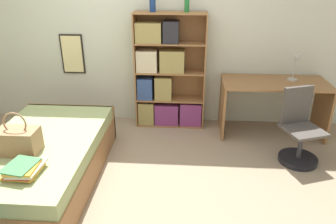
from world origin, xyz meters
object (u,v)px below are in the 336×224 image
(book_stack_on_bed, at_px, (24,169))
(desk, at_px, (273,97))
(bed, at_px, (43,159))
(bottle_green, at_px, (153,4))
(bottle_brown, at_px, (187,4))
(bookcase, at_px, (165,79))
(handbag, at_px, (18,141))
(desk_lamp, at_px, (298,60))
(desk_chair, at_px, (298,139))

(book_stack_on_bed, height_order, desk, desk)
(bed, height_order, bottle_green, bottle_green)
(bottle_green, height_order, bottle_brown, bottle_brown)
(bookcase, bearing_deg, handbag, -127.66)
(book_stack_on_bed, xyz_separation_m, desk, (2.53, 1.83, 0.02))
(handbag, height_order, desk, handbag)
(bottle_brown, height_order, desk, bottle_brown)
(bed, height_order, handbag, handbag)
(handbag, xyz_separation_m, bookcase, (1.28, 1.66, 0.10))
(bookcase, height_order, bottle_brown, bottle_brown)
(bed, height_order, bookcase, bookcase)
(bottle_green, height_order, desk_lamp, bottle_green)
(bottle_brown, bearing_deg, bed, -136.02)
(desk, distance_m, desk_lamp, 0.56)
(book_stack_on_bed, bearing_deg, bed, 101.59)
(desk_lamp, bearing_deg, bottle_green, 177.69)
(bed, height_order, desk_lamp, desk_lamp)
(bed, distance_m, handbag, 0.44)
(desk_lamp, bearing_deg, bookcase, 177.11)
(bookcase, relative_size, bottle_green, 6.39)
(bottle_brown, relative_size, desk, 0.19)
(bottle_green, relative_size, bottle_brown, 0.97)
(bottle_brown, relative_size, desk_chair, 0.29)
(bed, distance_m, bookcase, 1.91)
(bed, bearing_deg, book_stack_on_bed, -78.41)
(handbag, distance_m, desk_lamp, 3.41)
(bookcase, bearing_deg, desk_lamp, -2.89)
(bed, xyz_separation_m, book_stack_on_bed, (0.12, -0.59, 0.28))
(desk_chair, bearing_deg, bottle_green, 154.75)
(desk_lamp, xyz_separation_m, desk_chair, (-0.09, -0.76, -0.73))
(book_stack_on_bed, bearing_deg, bookcase, 61.79)
(bottle_brown, bearing_deg, book_stack_on_bed, -124.01)
(desk_chair, bearing_deg, desk_lamp, 83.10)
(bottle_green, bearing_deg, desk, -5.80)
(desk, bearing_deg, desk_chair, -75.71)
(bed, relative_size, book_stack_on_bed, 5.54)
(book_stack_on_bed, xyz_separation_m, desk_chair, (2.71, 1.15, -0.23))
(bed, xyz_separation_m, bottle_brown, (1.48, 1.43, 1.45))
(bed, bearing_deg, handbag, -109.36)
(desk, distance_m, desk_chair, 0.74)
(desk, height_order, desk_lamp, desk_lamp)
(handbag, relative_size, bottle_green, 1.73)
(handbag, bearing_deg, bed, 70.64)
(bottle_green, xyz_separation_m, desk_chair, (1.78, -0.84, -1.39))
(book_stack_on_bed, distance_m, desk_lamp, 3.43)
(bed, height_order, book_stack_on_bed, book_stack_on_bed)
(bottle_brown, bearing_deg, desk, -8.93)
(bottle_green, bearing_deg, handbag, -124.51)
(desk, bearing_deg, bed, -154.94)
(desk_chair, bearing_deg, handbag, -164.53)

